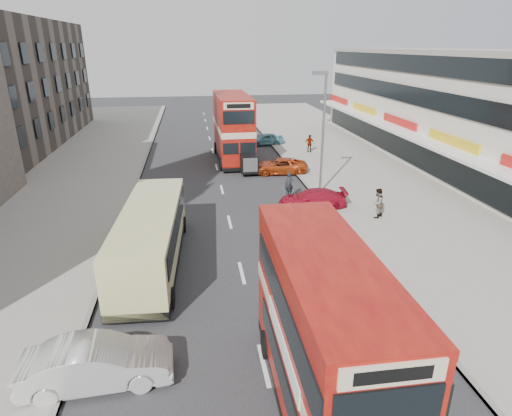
{
  "coord_description": "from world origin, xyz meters",
  "views": [
    {
      "loc": [
        -1.89,
        -8.83,
        9.64
      ],
      "look_at": [
        0.53,
        7.2,
        3.42
      ],
      "focal_mm": 29.93,
      "sensor_mm": 36.0,
      "label": 1
    }
  ],
  "objects_px": {
    "bus_main": "(324,337)",
    "car_right_c": "(266,139)",
    "car_left_front": "(97,363)",
    "pedestrian_far": "(309,143)",
    "cyclist": "(289,191)",
    "street_lamp": "(322,125)",
    "car_right_a": "(312,199)",
    "car_right_b": "(280,166)",
    "pedestrian_near": "(377,203)",
    "bus_second": "(233,128)",
    "coach": "(151,235)"
  },
  "relations": [
    {
      "from": "car_right_c",
      "to": "cyclist",
      "type": "height_order",
      "value": "cyclist"
    },
    {
      "from": "pedestrian_near",
      "to": "pedestrian_far",
      "type": "relative_size",
      "value": 1.11
    },
    {
      "from": "coach",
      "to": "car_right_a",
      "type": "xyz_separation_m",
      "value": [
        9.34,
        6.05,
        -0.89
      ]
    },
    {
      "from": "bus_main",
      "to": "coach",
      "type": "bearing_deg",
      "value": -60.31
    },
    {
      "from": "car_right_a",
      "to": "car_left_front",
      "type": "bearing_deg",
      "value": -31.88
    },
    {
      "from": "street_lamp",
      "to": "car_right_a",
      "type": "bearing_deg",
      "value": -114.97
    },
    {
      "from": "car_right_a",
      "to": "pedestrian_far",
      "type": "distance_m",
      "value": 14.63
    },
    {
      "from": "bus_second",
      "to": "pedestrian_near",
      "type": "xyz_separation_m",
      "value": [
        6.9,
        -15.0,
        -1.85
      ]
    },
    {
      "from": "coach",
      "to": "pedestrian_far",
      "type": "height_order",
      "value": "coach"
    },
    {
      "from": "street_lamp",
      "to": "car_left_front",
      "type": "height_order",
      "value": "street_lamp"
    },
    {
      "from": "pedestrian_far",
      "to": "cyclist",
      "type": "distance_m",
      "value": 13.41
    },
    {
      "from": "car_right_c",
      "to": "pedestrian_far",
      "type": "bearing_deg",
      "value": 35.64
    },
    {
      "from": "bus_second",
      "to": "cyclist",
      "type": "relative_size",
      "value": 5.28
    },
    {
      "from": "bus_second",
      "to": "coach",
      "type": "height_order",
      "value": "bus_second"
    },
    {
      "from": "car_right_c",
      "to": "pedestrian_near",
      "type": "relative_size",
      "value": 2.01
    },
    {
      "from": "car_right_c",
      "to": "cyclist",
      "type": "distance_m",
      "value": 16.61
    },
    {
      "from": "coach",
      "to": "car_right_c",
      "type": "distance_m",
      "value": 26.07
    },
    {
      "from": "car_right_b",
      "to": "pedestrian_far",
      "type": "bearing_deg",
      "value": 152.0
    },
    {
      "from": "bus_main",
      "to": "car_right_b",
      "type": "bearing_deg",
      "value": -98.32
    },
    {
      "from": "bus_main",
      "to": "car_left_front",
      "type": "bearing_deg",
      "value": -16.79
    },
    {
      "from": "bus_main",
      "to": "cyclist",
      "type": "xyz_separation_m",
      "value": [
        2.96,
        17.07,
        -1.82
      ]
    },
    {
      "from": "coach",
      "to": "car_right_b",
      "type": "xyz_separation_m",
      "value": [
        8.87,
        13.99,
        -0.89
      ]
    },
    {
      "from": "car_right_b",
      "to": "car_right_c",
      "type": "bearing_deg",
      "value": -178.12
    },
    {
      "from": "car_right_c",
      "to": "pedestrian_near",
      "type": "height_order",
      "value": "pedestrian_near"
    },
    {
      "from": "bus_main",
      "to": "pedestrian_far",
      "type": "relative_size",
      "value": 5.26
    },
    {
      "from": "street_lamp",
      "to": "bus_main",
      "type": "bearing_deg",
      "value": -106.36
    },
    {
      "from": "street_lamp",
      "to": "pedestrian_far",
      "type": "bearing_deg",
      "value": 77.98
    },
    {
      "from": "bus_main",
      "to": "car_right_c",
      "type": "height_order",
      "value": "bus_main"
    },
    {
      "from": "car_right_b",
      "to": "pedestrian_near",
      "type": "distance_m",
      "value": 10.98
    },
    {
      "from": "pedestrian_far",
      "to": "car_right_c",
      "type": "bearing_deg",
      "value": 128.97
    },
    {
      "from": "street_lamp",
      "to": "pedestrian_far",
      "type": "distance_m",
      "value": 12.49
    },
    {
      "from": "street_lamp",
      "to": "car_right_c",
      "type": "height_order",
      "value": "street_lamp"
    },
    {
      "from": "car_right_a",
      "to": "car_right_c",
      "type": "relative_size",
      "value": 1.16
    },
    {
      "from": "bus_main",
      "to": "car_left_front",
      "type": "height_order",
      "value": "bus_main"
    },
    {
      "from": "car_left_front",
      "to": "cyclist",
      "type": "xyz_separation_m",
      "value": [
        9.27,
        15.11,
        -0.09
      ]
    },
    {
      "from": "bus_main",
      "to": "car_right_b",
      "type": "xyz_separation_m",
      "value": [
        3.63,
        23.37,
        -1.86
      ]
    },
    {
      "from": "bus_second",
      "to": "car_right_b",
      "type": "height_order",
      "value": "bus_second"
    },
    {
      "from": "bus_main",
      "to": "street_lamp",
      "type": "bearing_deg",
      "value": -105.86
    },
    {
      "from": "street_lamp",
      "to": "cyclist",
      "type": "relative_size",
      "value": 4.29
    },
    {
      "from": "bus_second",
      "to": "pedestrian_near",
      "type": "relative_size",
      "value": 5.57
    },
    {
      "from": "coach",
      "to": "pedestrian_far",
      "type": "distance_m",
      "value": 24.04
    },
    {
      "from": "bus_second",
      "to": "car_right_c",
      "type": "relative_size",
      "value": 2.77
    },
    {
      "from": "car_right_c",
      "to": "bus_second",
      "type": "bearing_deg",
      "value": -39.71
    },
    {
      "from": "coach",
      "to": "car_right_c",
      "type": "height_order",
      "value": "coach"
    },
    {
      "from": "bus_second",
      "to": "pedestrian_far",
      "type": "relative_size",
      "value": 6.18
    },
    {
      "from": "bus_main",
      "to": "car_right_a",
      "type": "height_order",
      "value": "bus_main"
    },
    {
      "from": "street_lamp",
      "to": "coach",
      "type": "distance_m",
      "value": 13.97
    },
    {
      "from": "car_right_c",
      "to": "cyclist",
      "type": "xyz_separation_m",
      "value": [
        -1.31,
        -16.56,
        0.02
      ]
    },
    {
      "from": "street_lamp",
      "to": "car_right_c",
      "type": "bearing_deg",
      "value": 93.64
    },
    {
      "from": "car_left_front",
      "to": "pedestrian_near",
      "type": "distance_m",
      "value": 17.55
    }
  ]
}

